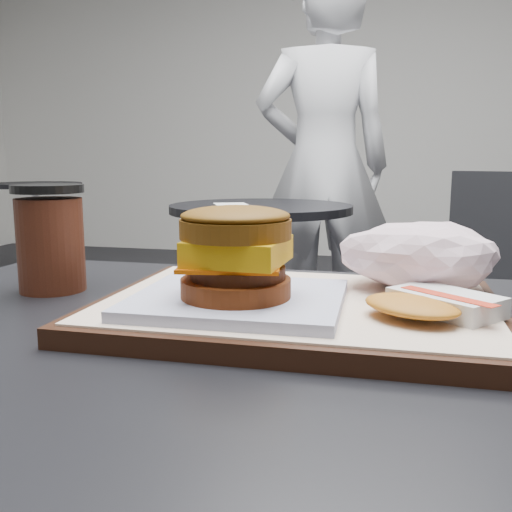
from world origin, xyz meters
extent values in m
cube|color=silver|center=(0.00, 5.00, 1.50)|extent=(8.00, 0.10, 3.00)
cube|color=black|center=(0.00, 0.00, 0.75)|extent=(0.80, 0.60, 0.04)
cube|color=black|center=(0.06, 0.06, 0.78)|extent=(0.38, 0.28, 0.02)
cube|color=silver|center=(0.06, 0.06, 0.79)|extent=(0.36, 0.26, 0.00)
cube|color=silver|center=(0.01, 0.02, 0.80)|extent=(0.19, 0.17, 0.01)
cylinder|color=#632A0E|center=(0.01, 0.01, 0.81)|extent=(0.10, 0.10, 0.02)
cylinder|color=#371508|center=(0.01, 0.01, 0.82)|extent=(0.09, 0.09, 0.01)
cube|color=#D05307|center=(0.00, 0.01, 0.83)|extent=(0.10, 0.10, 0.00)
cube|color=gold|center=(0.01, 0.01, 0.84)|extent=(0.09, 0.09, 0.02)
cylinder|color=brown|center=(0.01, 0.01, 0.86)|extent=(0.10, 0.10, 0.02)
ellipsoid|color=brown|center=(0.01, 0.01, 0.87)|extent=(0.10, 0.10, 0.02)
cube|color=silver|center=(0.19, 0.04, 0.80)|extent=(0.10, 0.10, 0.02)
cube|color=red|center=(0.19, 0.02, 0.81)|extent=(0.08, 0.07, 0.00)
ellipsoid|color=orange|center=(0.16, 0.01, 0.80)|extent=(0.11, 0.10, 0.01)
cylinder|color=#3D180E|center=(-0.24, 0.11, 0.82)|extent=(0.08, 0.08, 0.11)
cylinder|color=black|center=(-0.24, 0.11, 0.89)|extent=(0.08, 0.08, 0.01)
cylinder|color=black|center=(-0.35, 1.65, 0.01)|extent=(0.44, 0.44, 0.02)
cylinder|color=#A5A5AA|center=(-0.35, 1.65, 0.37)|extent=(0.07, 0.07, 0.70)
cylinder|color=black|center=(-0.35, 1.65, 0.73)|extent=(0.70, 0.70, 0.03)
cube|color=white|center=(-0.46, 1.61, 0.75)|extent=(0.16, 0.16, 0.00)
cylinder|color=#98989D|center=(0.34, 1.67, 0.22)|extent=(0.06, 0.06, 0.44)
cube|color=black|center=(0.34, 1.67, 0.46)|extent=(0.56, 0.56, 0.04)
cube|color=black|center=(0.53, 1.67, 0.68)|extent=(0.38, 0.20, 0.40)
imported|color=silver|center=(-0.19, 2.28, 0.89)|extent=(0.73, 0.57, 1.79)
cylinder|color=black|center=(-2.40, 3.20, 0.01)|extent=(0.40, 0.40, 0.02)
cylinder|color=#A5A5AA|center=(-2.40, 3.20, 0.37)|extent=(0.06, 0.06, 0.70)
cylinder|color=black|center=(-2.40, 3.20, 0.73)|extent=(0.66, 0.66, 0.03)
camera|label=1|loc=(0.15, -0.47, 0.92)|focal=40.00mm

